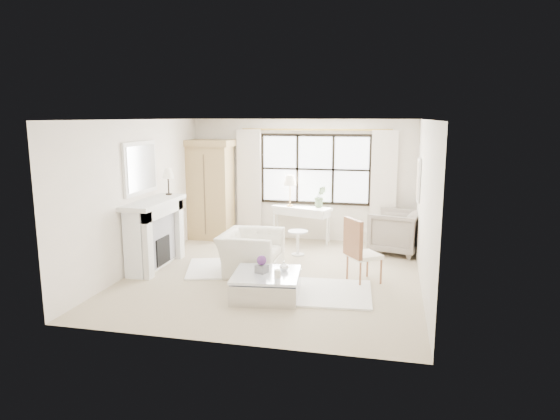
# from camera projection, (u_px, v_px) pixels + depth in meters

# --- Properties ---
(floor) EXTENTS (5.50, 5.50, 0.00)m
(floor) POSITION_uv_depth(u_px,v_px,m) (274.00, 275.00, 8.79)
(floor) COLOR tan
(floor) RESTS_ON ground
(ceiling) EXTENTS (5.50, 5.50, 0.00)m
(ceiling) POSITION_uv_depth(u_px,v_px,m) (273.00, 120.00, 8.29)
(ceiling) COLOR silver
(ceiling) RESTS_ON ground
(wall_back) EXTENTS (5.00, 0.00, 5.00)m
(wall_back) POSITION_uv_depth(u_px,v_px,m) (302.00, 180.00, 11.17)
(wall_back) COLOR white
(wall_back) RESTS_ON ground
(wall_front) EXTENTS (5.00, 0.00, 5.00)m
(wall_front) POSITION_uv_depth(u_px,v_px,m) (220.00, 237.00, 5.90)
(wall_front) COLOR silver
(wall_front) RESTS_ON ground
(wall_left) EXTENTS (0.00, 5.50, 5.50)m
(wall_left) POSITION_uv_depth(u_px,v_px,m) (140.00, 195.00, 9.08)
(wall_left) COLOR white
(wall_left) RESTS_ON ground
(wall_right) EXTENTS (0.00, 5.50, 5.50)m
(wall_right) POSITION_uv_depth(u_px,v_px,m) (425.00, 205.00, 8.00)
(wall_right) COLOR beige
(wall_right) RESTS_ON ground
(window_pane) EXTENTS (2.40, 0.02, 1.50)m
(window_pane) POSITION_uv_depth(u_px,v_px,m) (315.00, 169.00, 11.04)
(window_pane) COLOR white
(window_pane) RESTS_ON wall_back
(window_frame) EXTENTS (2.50, 0.04, 1.50)m
(window_frame) POSITION_uv_depth(u_px,v_px,m) (315.00, 169.00, 11.03)
(window_frame) COLOR black
(window_frame) RESTS_ON wall_back
(curtain_rod) EXTENTS (3.30, 0.04, 0.04)m
(curtain_rod) POSITION_uv_depth(u_px,v_px,m) (315.00, 130.00, 10.83)
(curtain_rod) COLOR gold
(curtain_rod) RESTS_ON wall_back
(curtain_left) EXTENTS (0.55, 0.10, 2.47)m
(curtain_left) POSITION_uv_depth(u_px,v_px,m) (249.00, 184.00, 11.36)
(curtain_left) COLOR beige
(curtain_left) RESTS_ON ground
(curtain_right) EXTENTS (0.55, 0.10, 2.47)m
(curtain_right) POSITION_uv_depth(u_px,v_px,m) (383.00, 188.00, 10.71)
(curtain_right) COLOR white
(curtain_right) RESTS_ON ground
(fireplace) EXTENTS (0.58, 1.66, 1.26)m
(fireplace) POSITION_uv_depth(u_px,v_px,m) (153.00, 233.00, 9.16)
(fireplace) COLOR silver
(fireplace) RESTS_ON ground
(mirror_frame) EXTENTS (0.05, 1.15, 0.95)m
(mirror_frame) POSITION_uv_depth(u_px,v_px,m) (140.00, 168.00, 8.98)
(mirror_frame) COLOR white
(mirror_frame) RESTS_ON wall_left
(mirror_glass) EXTENTS (0.02, 1.00, 0.80)m
(mirror_glass) POSITION_uv_depth(u_px,v_px,m) (142.00, 168.00, 8.97)
(mirror_glass) COLOR silver
(mirror_glass) RESTS_ON wall_left
(art_frame) EXTENTS (0.04, 0.62, 0.82)m
(art_frame) POSITION_uv_depth(u_px,v_px,m) (419.00, 180.00, 9.60)
(art_frame) COLOR white
(art_frame) RESTS_ON wall_right
(art_canvas) EXTENTS (0.01, 0.52, 0.72)m
(art_canvas) POSITION_uv_depth(u_px,v_px,m) (417.00, 180.00, 9.60)
(art_canvas) COLOR #C6B599
(art_canvas) RESTS_ON wall_right
(mantel_lamp) EXTENTS (0.22, 0.22, 0.51)m
(mantel_lamp) POSITION_uv_depth(u_px,v_px,m) (168.00, 175.00, 9.57)
(mantel_lamp) COLOR black
(mantel_lamp) RESTS_ON fireplace
(armoire) EXTENTS (1.14, 0.73, 2.24)m
(armoire) POSITION_uv_depth(u_px,v_px,m) (209.00, 189.00, 11.27)
(armoire) COLOR tan
(armoire) RESTS_ON floor
(console_table) EXTENTS (1.38, 0.84, 0.80)m
(console_table) POSITION_uv_depth(u_px,v_px,m) (301.00, 224.00, 11.03)
(console_table) COLOR white
(console_table) RESTS_ON floor
(console_lamp) EXTENTS (0.28, 0.28, 0.69)m
(console_lamp) POSITION_uv_depth(u_px,v_px,m) (290.00, 181.00, 10.92)
(console_lamp) COLOR #B8883F
(console_lamp) RESTS_ON console_table
(orchid_plant) EXTENTS (0.31, 0.28, 0.48)m
(orchid_plant) POSITION_uv_depth(u_px,v_px,m) (320.00, 197.00, 10.84)
(orchid_plant) COLOR #546B47
(orchid_plant) RESTS_ON console_table
(side_table) EXTENTS (0.40, 0.40, 0.51)m
(side_table) POSITION_uv_depth(u_px,v_px,m) (298.00, 239.00, 9.98)
(side_table) COLOR white
(side_table) RESTS_ON floor
(rug_left) EXTENTS (2.07, 1.72, 0.03)m
(rug_left) POSITION_uv_depth(u_px,v_px,m) (237.00, 268.00, 9.16)
(rug_left) COLOR white
(rug_left) RESTS_ON floor
(rug_right) EXTENTS (1.83, 1.43, 0.03)m
(rug_right) POSITION_uv_depth(u_px,v_px,m) (315.00, 292.00, 7.89)
(rug_right) COLOR white
(rug_right) RESTS_ON floor
(club_armchair) EXTENTS (1.00, 1.14, 0.74)m
(club_armchair) POSITION_uv_depth(u_px,v_px,m) (251.00, 252.00, 8.87)
(club_armchair) COLOR silver
(club_armchair) RESTS_ON floor
(wingback_chair) EXTENTS (1.18, 1.16, 0.87)m
(wingback_chair) POSITION_uv_depth(u_px,v_px,m) (396.00, 232.00, 10.16)
(wingback_chair) COLOR gray
(wingback_chair) RESTS_ON floor
(french_chair) EXTENTS (0.67, 0.67, 1.08)m
(french_chair) POSITION_uv_depth(u_px,v_px,m) (363.00, 264.00, 8.37)
(french_chair) COLOR #9F6742
(french_chair) RESTS_ON floor
(coffee_table) EXTENTS (1.10, 1.10, 0.38)m
(coffee_table) POSITION_uv_depth(u_px,v_px,m) (266.00, 285.00, 7.70)
(coffee_table) COLOR silver
(coffee_table) RESTS_ON floor
(planter_box) EXTENTS (0.21, 0.21, 0.12)m
(planter_box) POSITION_uv_depth(u_px,v_px,m) (262.00, 269.00, 7.68)
(planter_box) COLOR slate
(planter_box) RESTS_ON coffee_table
(planter_flowers) EXTENTS (0.15, 0.15, 0.15)m
(planter_flowers) POSITION_uv_depth(u_px,v_px,m) (262.00, 260.00, 7.65)
(planter_flowers) COLOR #5A2C70
(planter_flowers) RESTS_ON planter_box
(pillar_candle) EXTENTS (0.10, 0.10, 0.12)m
(pillar_candle) POSITION_uv_depth(u_px,v_px,m) (277.00, 274.00, 7.45)
(pillar_candle) COLOR #EDE6CE
(pillar_candle) RESTS_ON coffee_table
(coffee_vase) EXTENTS (0.18, 0.18, 0.15)m
(coffee_vase) POSITION_uv_depth(u_px,v_px,m) (284.00, 266.00, 7.77)
(coffee_vase) COLOR white
(coffee_vase) RESTS_ON coffee_table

